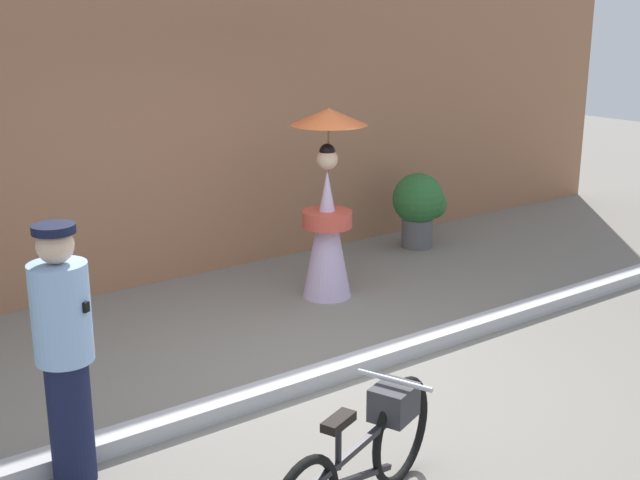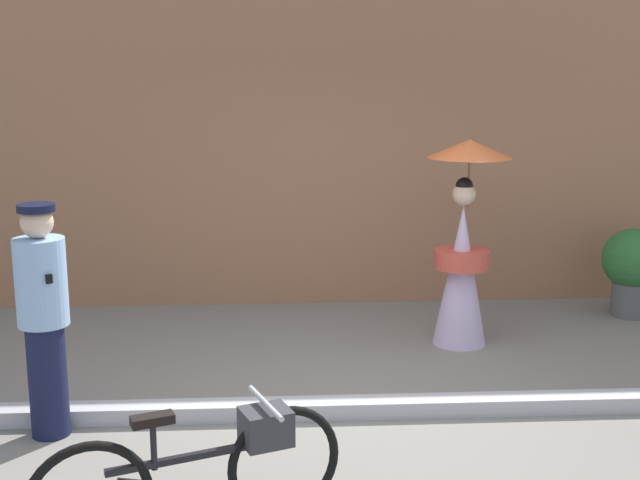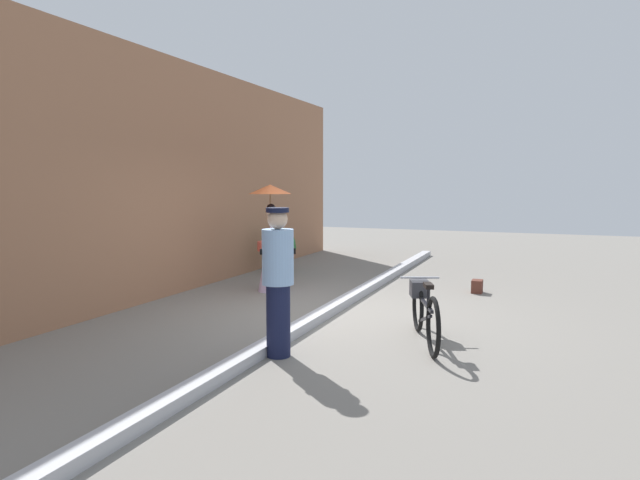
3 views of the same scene
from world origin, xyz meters
name	(u,v)px [view 3 (image 3 of 3)]	position (x,y,z in m)	size (l,w,h in m)	color
ground_plane	(331,313)	(0.00, 0.00, 0.00)	(30.00, 30.00, 0.00)	gray
building_wall	(151,177)	(0.00, 3.14, 1.98)	(14.00, 0.40, 3.95)	#9E6B4C
sidewalk_curb	(331,309)	(0.00, 0.00, 0.06)	(14.00, 0.20, 0.12)	#B2B2B7
bicycle_near_officer	(424,309)	(-0.91, -1.54, 0.39)	(1.64, 0.71, 0.75)	black
person_officer	(278,278)	(-2.08, -0.20, 0.86)	(0.34, 0.34, 1.61)	#141938
person_with_parasol	(271,239)	(1.16, 1.56, 0.91)	(0.74, 0.74, 1.85)	silver
potted_plant_by_door	(282,248)	(3.08, 2.29, 0.52)	(0.62, 0.61, 0.89)	#59595B
backpack_on_pavement	(477,286)	(2.35, -1.80, 0.12)	(0.24, 0.18, 0.22)	#592D23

